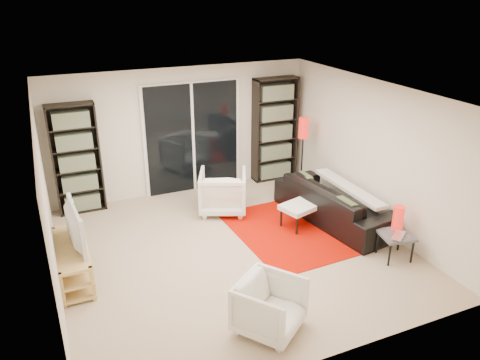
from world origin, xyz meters
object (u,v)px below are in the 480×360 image
armchair_back (223,191)px  armchair_front (270,306)px  tv_stand (73,261)px  sofa (334,202)px  bookshelf_left (77,159)px  side_table (396,237)px  floor_lamp (303,135)px  bookshelf_right (275,130)px  ottoman (299,208)px

armchair_back → armchair_front: size_ratio=1.16×
tv_stand → sofa: bearing=0.4°
bookshelf_left → armchair_front: bookshelf_left is taller
tv_stand → side_table: (4.40, -1.36, 0.09)m
floor_lamp → bookshelf_right: bearing=108.3°
ottoman → floor_lamp: floor_lamp is taller
armchair_back → floor_lamp: bearing=-146.3°
armchair_front → tv_stand: bearing=98.2°
ottoman → side_table: (0.81, -1.42, 0.01)m
tv_stand → sofa: size_ratio=0.59×
bookshelf_right → ottoman: bookshelf_right is taller
armchair_front → side_table: size_ratio=1.35×
tv_stand → armchair_back: (2.66, 1.12, 0.11)m
ottoman → side_table: same height
bookshelf_left → sofa: bearing=-28.4°
bookshelf_left → floor_lamp: bearing=-10.0°
sofa → ottoman: sofa is taller
bookshelf_right → floor_lamp: bookshelf_right is taller
bookshelf_left → ottoman: bearing=-32.8°
bookshelf_left → tv_stand: bearing=-99.3°
floor_lamp → bookshelf_left: bearing=170.0°
armchair_back → armchair_front: 3.21m
ottoman → bookshelf_right: bearing=73.7°
sofa → side_table: sofa is taller
bookshelf_left → ottoman: size_ratio=2.95×
armchair_front → side_table: bearing=-21.1°
bookshelf_right → sofa: 2.24m
armchair_back → floor_lamp: 1.95m
bookshelf_left → tv_stand: 2.29m
tv_stand → floor_lamp: size_ratio=0.92×
side_table → floor_lamp: bearing=89.3°
bookshelf_left → bookshelf_right: size_ratio=0.93×
armchair_back → armchair_front: bearing=102.0°
bookshelf_right → tv_stand: 4.78m
bookshelf_left → sofa: bookshelf_left is taller
bookshelf_left → side_table: (4.05, -3.50, -0.62)m
sofa → floor_lamp: size_ratio=1.58×
bookshelf_right → tv_stand: (-4.20, -2.15, -0.79)m
floor_lamp → armchair_front: bearing=-125.3°
side_table → armchair_front: bearing=-164.5°
tv_stand → ottoman: (3.59, 0.06, 0.08)m
bookshelf_right → armchair_back: bookshelf_right is taller
sofa → ottoman: bearing=78.6°
ottoman → floor_lamp: (0.85, 1.37, 0.76)m
sofa → armchair_front: (-2.27, -2.05, -0.01)m
tv_stand → sofa: sofa is taller
armchair_back → sofa: bearing=169.8°
armchair_back → ottoman: (0.94, -1.06, -0.03)m
sofa → floor_lamp: (0.17, 1.40, 0.78)m
bookshelf_right → ottoman: size_ratio=3.17×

